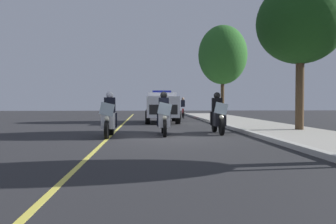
{
  "coord_description": "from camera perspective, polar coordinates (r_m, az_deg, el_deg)",
  "views": [
    {
      "loc": [
        12.48,
        -0.9,
        1.3
      ],
      "look_at": [
        -1.32,
        0.0,
        0.9
      ],
      "focal_mm": 36.29,
      "sensor_mm": 36.0,
      "label": 1
    }
  ],
  "objects": [
    {
      "name": "curb_strip",
      "position": [
        13.2,
        14.63,
        -3.72
      ],
      "size": [
        48.0,
        0.24,
        0.15
      ],
      "primitive_type": "cube",
      "color": "#B7B5AD",
      "rests_on": "ground"
    },
    {
      "name": "sidewalk_strip",
      "position": [
        13.92,
        22.09,
        -3.62
      ],
      "size": [
        48.0,
        3.6,
        0.1
      ],
      "primitive_type": "cube",
      "color": "#A8A399",
      "rests_on": "ground"
    },
    {
      "name": "cyclist_background",
      "position": [
        27.64,
        2.52,
        0.71
      ],
      "size": [
        1.76,
        0.32,
        1.69
      ],
      "color": "black",
      "rests_on": "ground"
    },
    {
      "name": "police_motorcycle_lead_right",
      "position": [
        13.35,
        -0.69,
        -0.92
      ],
      "size": [
        2.14,
        0.56,
        1.72
      ],
      "color": "black",
      "rests_on": "ground"
    },
    {
      "name": "police_motorcycle_lead_left",
      "position": [
        12.87,
        -9.84,
        -1.04
      ],
      "size": [
        2.14,
        0.56,
        1.72
      ],
      "color": "black",
      "rests_on": "ground"
    },
    {
      "name": "tree_mid_block",
      "position": [
        16.35,
        21.36,
        13.74
      ],
      "size": [
        3.8,
        3.8,
        6.47
      ],
      "color": "#4C3823",
      "rests_on": "sidewalk_strip"
    },
    {
      "name": "tree_far_back",
      "position": [
        23.77,
        9.16,
        9.43
      ],
      "size": [
        3.31,
        3.31,
        6.44
      ],
      "color": "#42301E",
      "rests_on": "sidewalk_strip"
    },
    {
      "name": "police_suv",
      "position": [
        21.77,
        -1.05,
        1.04
      ],
      "size": [
        4.93,
        2.12,
        2.05
      ],
      "color": "silver",
      "rests_on": "ground"
    },
    {
      "name": "ground_plane",
      "position": [
        12.58,
        0.39,
        -4.28
      ],
      "size": [
        80.0,
        80.0,
        0.0
      ],
      "primitive_type": "plane",
      "color": "#28282B"
    },
    {
      "name": "lane_stripe_center",
      "position": [
        12.62,
        -9.95,
        -4.26
      ],
      "size": [
        48.0,
        0.12,
        0.01
      ],
      "primitive_type": "cube",
      "color": "#E0D14C",
      "rests_on": "ground"
    },
    {
      "name": "police_motorcycle_trailing",
      "position": [
        14.17,
        8.36,
        -0.79
      ],
      "size": [
        2.14,
        0.56,
        1.72
      ],
      "color": "black",
      "rests_on": "ground"
    }
  ]
}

